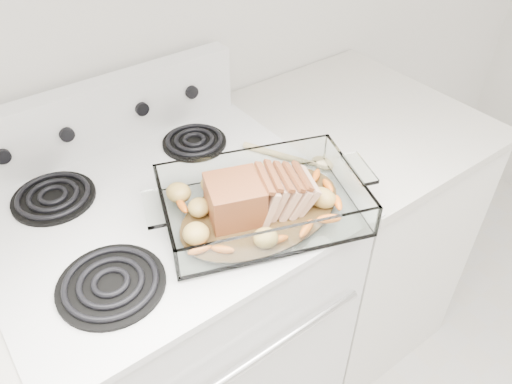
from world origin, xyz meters
TOP-DOWN VIEW (x-y plane):
  - electric_range at (0.00, 1.66)m, footprint 0.78×0.70m
  - counter_right at (0.67, 1.66)m, footprint 0.58×0.68m
  - baking_dish at (0.16, 1.48)m, footprint 0.43×0.28m
  - pork_roast at (0.14, 1.48)m, footprint 0.24×0.11m
  - roast_vegetables at (0.16, 1.52)m, footprint 0.34×0.18m
  - wooden_spoon at (0.37, 1.58)m, footprint 0.14×0.22m

SIDE VIEW (x-z plane):
  - counter_right at x=0.67m, z-range 0.00..0.93m
  - electric_range at x=0.00m, z-range -0.08..1.04m
  - wooden_spoon at x=0.37m, z-range 0.94..0.95m
  - baking_dish at x=0.16m, z-range 0.92..1.01m
  - roast_vegetables at x=0.16m, z-range 0.95..0.99m
  - pork_roast at x=0.14m, z-range 0.95..1.04m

